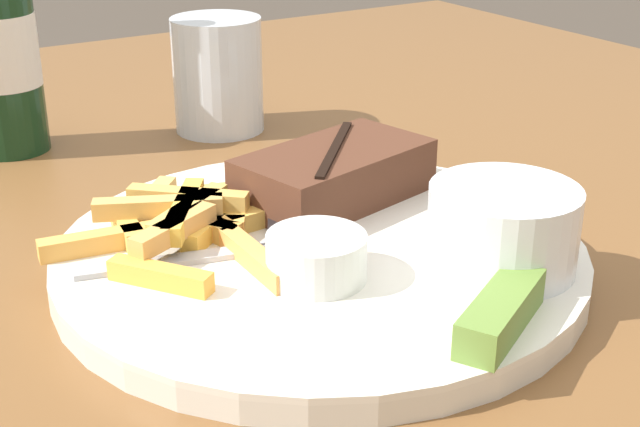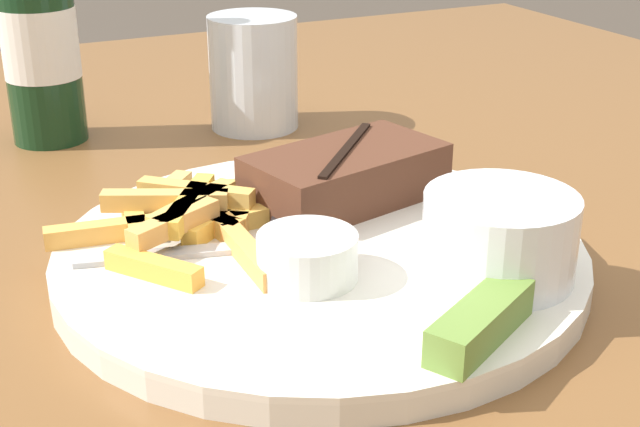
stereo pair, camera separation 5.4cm
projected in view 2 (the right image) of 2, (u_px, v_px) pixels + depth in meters
The scene contains 11 objects.
dining_table at pixel (320, 354), 0.58m from camera, with size 1.32×1.41×0.72m.
dinner_plate at pixel (320, 256), 0.55m from camera, with size 0.33×0.33×0.02m.
steak_portion at pixel (346, 175), 0.61m from camera, with size 0.15×0.10×0.04m.
fries_pile at pixel (192, 215), 0.56m from camera, with size 0.20×0.18×0.02m.
coleslaw_cup at pixel (500, 231), 0.50m from camera, with size 0.09×0.09×0.05m.
dipping_sauce_cup at pixel (307, 254), 0.50m from camera, with size 0.06×0.06×0.03m.
pickle_spear at pixel (481, 322), 0.44m from camera, with size 0.08×0.06×0.02m.
fork_utensil at pixel (178, 253), 0.53m from camera, with size 0.13×0.04×0.00m.
knife_utensil at pixel (288, 211), 0.59m from camera, with size 0.10×0.15×0.01m.
beer_bottle at pixel (39, 38), 0.75m from camera, with size 0.06×0.06×0.25m.
drinking_glass at pixel (253, 72), 0.80m from camera, with size 0.08×0.08×0.10m.
Camera 2 is at (-0.21, -0.45, 0.98)m, focal length 50.00 mm.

